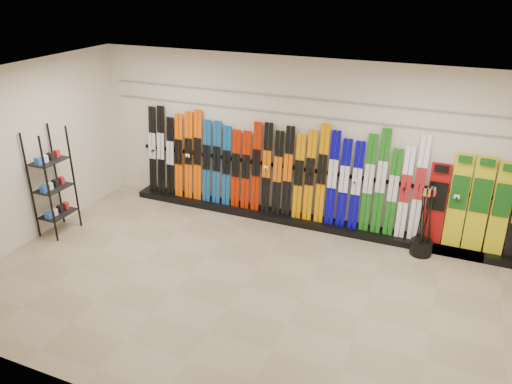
% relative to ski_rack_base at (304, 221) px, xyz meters
% --- Properties ---
extents(floor, '(8.00, 8.00, 0.00)m').
position_rel_ski_rack_base_xyz_m(floor, '(-0.22, -2.28, -0.06)').
color(floor, gray).
rests_on(floor, ground).
extents(back_wall, '(8.00, 0.00, 8.00)m').
position_rel_ski_rack_base_xyz_m(back_wall, '(-0.22, 0.22, 1.44)').
color(back_wall, beige).
rests_on(back_wall, floor).
extents(left_wall, '(0.00, 5.00, 5.00)m').
position_rel_ski_rack_base_xyz_m(left_wall, '(-4.22, -2.28, 1.44)').
color(left_wall, beige).
rests_on(left_wall, floor).
extents(ceiling, '(8.00, 8.00, 0.00)m').
position_rel_ski_rack_base_xyz_m(ceiling, '(-0.22, -2.28, 2.94)').
color(ceiling, silver).
rests_on(ceiling, back_wall).
extents(ski_rack_base, '(8.00, 0.40, 0.12)m').
position_rel_ski_rack_base_xyz_m(ski_rack_base, '(0.00, 0.00, 0.00)').
color(ski_rack_base, black).
rests_on(ski_rack_base, floor).
extents(skis, '(5.37, 0.23, 1.84)m').
position_rel_ski_rack_base_xyz_m(skis, '(-0.68, 0.05, 0.89)').
color(skis, black).
rests_on(skis, ski_rack_base).
extents(snowboards, '(1.60, 0.24, 1.56)m').
position_rel_ski_rack_base_xyz_m(snowboards, '(2.86, 0.07, 0.79)').
color(snowboards, '#990C0C').
rests_on(snowboards, ski_rack_base).
extents(accessory_rack, '(0.40, 0.60, 1.91)m').
position_rel_ski_rack_base_xyz_m(accessory_rack, '(-3.97, -1.98, 0.90)').
color(accessory_rack, black).
rests_on(accessory_rack, floor).
extents(pole_bin, '(0.36, 0.36, 0.25)m').
position_rel_ski_rack_base_xyz_m(pole_bin, '(2.11, -0.28, 0.07)').
color(pole_bin, black).
rests_on(pole_bin, floor).
extents(ski_poles, '(0.28, 0.28, 1.18)m').
position_rel_ski_rack_base_xyz_m(ski_poles, '(2.11, -0.30, 0.55)').
color(ski_poles, black).
rests_on(ski_poles, pole_bin).
extents(slatwall_rail_0, '(7.60, 0.02, 0.03)m').
position_rel_ski_rack_base_xyz_m(slatwall_rail_0, '(-0.22, 0.20, 1.94)').
color(slatwall_rail_0, gray).
rests_on(slatwall_rail_0, back_wall).
extents(slatwall_rail_1, '(7.60, 0.02, 0.03)m').
position_rel_ski_rack_base_xyz_m(slatwall_rail_1, '(-0.22, 0.20, 2.24)').
color(slatwall_rail_1, gray).
rests_on(slatwall_rail_1, back_wall).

